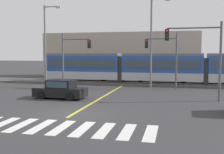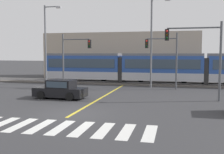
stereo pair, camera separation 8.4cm
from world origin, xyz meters
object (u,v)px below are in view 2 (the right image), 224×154
object	(u,v)px
street_lamp_centre	(153,38)
light_rail_tram	(162,67)
traffic_light_far_left	(73,53)
sedan_crossing	(60,90)
traffic_light_far_right	(165,53)
street_lamp_west	(47,40)
traffic_light_mid_right	(201,48)

from	to	relation	value
street_lamp_centre	light_rail_tram	bearing A→B (deg)	74.97
traffic_light_far_left	street_lamp_centre	world-z (taller)	street_lamp_centre
sedan_crossing	traffic_light_far_right	world-z (taller)	traffic_light_far_right
traffic_light_far_left	street_lamp_west	xyz separation A→B (m)	(-3.86, 1.75, 1.45)
traffic_light_far_left	street_lamp_centre	bearing A→B (deg)	10.23
traffic_light_far_left	traffic_light_mid_right	distance (m)	13.89
street_lamp_west	street_lamp_centre	distance (m)	12.22
sedan_crossing	street_lamp_centre	size ratio (longest dim) A/B	0.46
traffic_light_mid_right	street_lamp_west	size ratio (longest dim) A/B	0.66
traffic_light_far_right	traffic_light_mid_right	world-z (taller)	traffic_light_mid_right
traffic_light_far_left	traffic_light_far_right	size ratio (longest dim) A/B	1.00
street_lamp_west	traffic_light_far_right	bearing A→B (deg)	-4.57
sedan_crossing	traffic_light_far_left	size ratio (longest dim) A/B	0.76
traffic_light_far_left	street_lamp_west	world-z (taller)	street_lamp_west
light_rail_tram	traffic_light_far_left	xyz separation A→B (m)	(-9.18, -4.59, 1.62)
traffic_light_far_right	street_lamp_west	xyz separation A→B (m)	(-13.57, 1.09, 1.45)
light_rail_tram	street_lamp_centre	xyz separation A→B (m)	(-0.83, -3.08, 3.21)
traffic_light_far_right	traffic_light_mid_right	distance (m)	6.98
traffic_light_far_left	street_lamp_centre	xyz separation A→B (m)	(8.35, 1.51, 1.59)
traffic_light_far_right	street_lamp_west	world-z (taller)	street_lamp_west
traffic_light_far_right	street_lamp_centre	world-z (taller)	street_lamp_centre
sedan_crossing	light_rail_tram	bearing A→B (deg)	58.09
traffic_light_far_left	traffic_light_far_right	xyz separation A→B (m)	(9.71, 0.66, -0.00)
traffic_light_mid_right	traffic_light_far_right	bearing A→B (deg)	115.20
street_lamp_west	light_rail_tram	bearing A→B (deg)	12.31
traffic_light_far_right	street_lamp_west	bearing A→B (deg)	175.43
sedan_crossing	traffic_light_mid_right	size ratio (longest dim) A/B	0.71
sedan_crossing	street_lamp_west	bearing A→B (deg)	121.98
street_lamp_west	traffic_light_mid_right	bearing A→B (deg)	-24.08
traffic_light_mid_right	street_lamp_west	xyz separation A→B (m)	(-16.54, 7.39, 1.11)
traffic_light_mid_right	sedan_crossing	bearing A→B (deg)	-171.43
traffic_light_far_left	street_lamp_west	distance (m)	4.48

